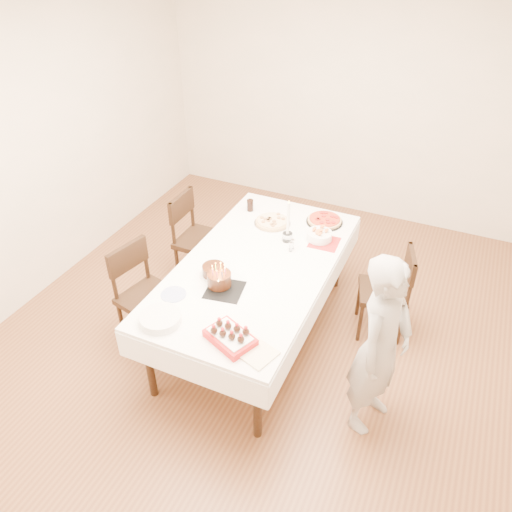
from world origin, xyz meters
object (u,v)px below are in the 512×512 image
at_px(pizza_white, 272,222).
at_px(taper_candle, 288,221).
at_px(person, 381,347).
at_px(cola_glass, 250,205).
at_px(chair_left_savory, 202,241).
at_px(layer_cake, 214,271).
at_px(dining_table, 256,300).
at_px(pasta_bowl, 319,236).
at_px(chair_right_savory, 383,292).
at_px(pizza_pepperoni, 325,220).
at_px(chair_left_dessert, 150,299).
at_px(strawberry_box, 230,337).
at_px(birthday_cake, 219,276).

relative_size(pizza_white, taper_candle, 0.83).
height_order(person, cola_glass, person).
height_order(chair_left_savory, layer_cake, chair_left_savory).
bearing_deg(dining_table, pasta_bowl, 57.99).
xyz_separation_m(chair_right_savory, chair_left_savory, (-1.75, -0.00, 0.04)).
xyz_separation_m(chair_right_savory, taper_candle, (-0.86, -0.07, 0.53)).
distance_m(dining_table, person, 1.25).
relative_size(person, pasta_bowl, 6.64).
relative_size(pizza_pepperoni, pasta_bowl, 1.54).
relative_size(chair_left_dessert, cola_glass, 8.17).
bearing_deg(taper_candle, cola_glass, 146.79).
relative_size(cola_glass, strawberry_box, 0.35).
distance_m(dining_table, birthday_cake, 0.61).
distance_m(taper_candle, cola_glass, 0.62).
bearing_deg(layer_cake, pasta_bowl, 54.54).
xyz_separation_m(pizza_pepperoni, birthday_cake, (-0.44, -1.20, 0.07)).
relative_size(pasta_bowl, strawberry_box, 0.66).
height_order(taper_candle, birthday_cake, taper_candle).
height_order(pizza_pepperoni, pasta_bowl, pasta_bowl).
xyz_separation_m(chair_left_dessert, layer_cake, (0.53, 0.17, 0.34)).
height_order(pasta_bowl, birthday_cake, birthday_cake).
xyz_separation_m(dining_table, strawberry_box, (0.20, -0.85, 0.42)).
bearing_deg(chair_right_savory, person, -97.04).
distance_m(chair_left_savory, pasta_bowl, 1.19).
xyz_separation_m(pizza_pepperoni, pasta_bowl, (0.05, -0.29, 0.02)).
bearing_deg(dining_table, chair_left_savory, 148.28).
bearing_deg(cola_glass, dining_table, -61.90).
distance_m(chair_left_dessert, layer_cake, 0.65).
distance_m(birthday_cake, strawberry_box, 0.59).
relative_size(chair_left_dessert, person, 0.64).
relative_size(chair_right_savory, pasta_bowl, 3.92).
distance_m(pizza_white, pasta_bowl, 0.47).
bearing_deg(birthday_cake, dining_table, 68.80).
xyz_separation_m(chair_left_dessert, taper_candle, (0.87, 0.86, 0.49)).
xyz_separation_m(person, layer_cake, (-1.35, 0.19, 0.08)).
relative_size(dining_table, pasta_bowl, 9.97).
xyz_separation_m(chair_left_dessert, birthday_cake, (0.63, 0.07, 0.39)).
bearing_deg(chair_left_savory, pizza_white, -169.13).
relative_size(taper_candle, birthday_cake, 2.17).
distance_m(layer_cake, birthday_cake, 0.14).
xyz_separation_m(pizza_white, birthday_cake, (-0.02, -0.98, 0.07)).
distance_m(chair_left_dessert, birthday_cake, 0.74).
height_order(person, pasta_bowl, person).
bearing_deg(taper_candle, chair_left_savory, 175.79).
bearing_deg(strawberry_box, chair_left_savory, 126.62).
bearing_deg(birthday_cake, person, -4.28).
bearing_deg(pasta_bowl, layer_cake, -125.46).
height_order(pizza_white, layer_cake, layer_cake).
height_order(person, layer_cake, person).
distance_m(chair_right_savory, taper_candle, 1.01).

